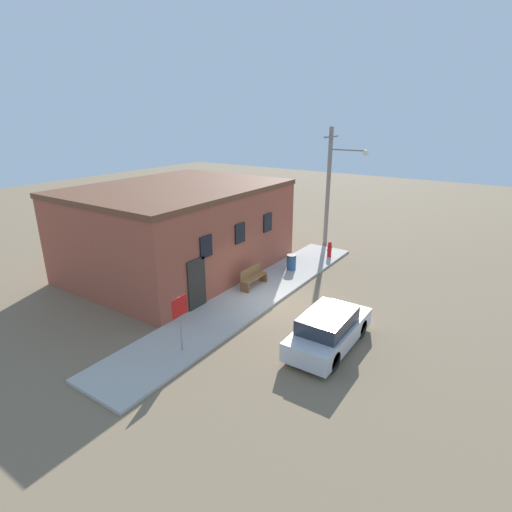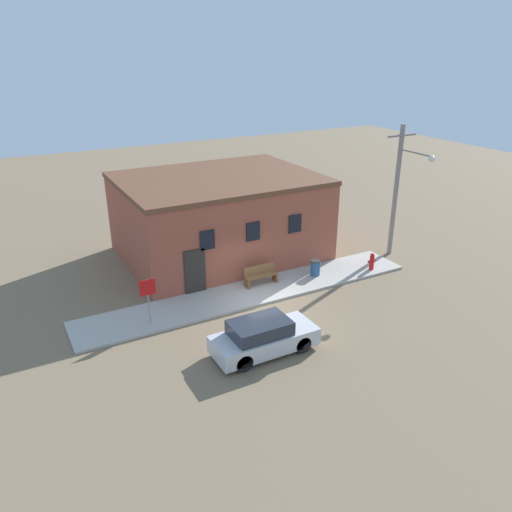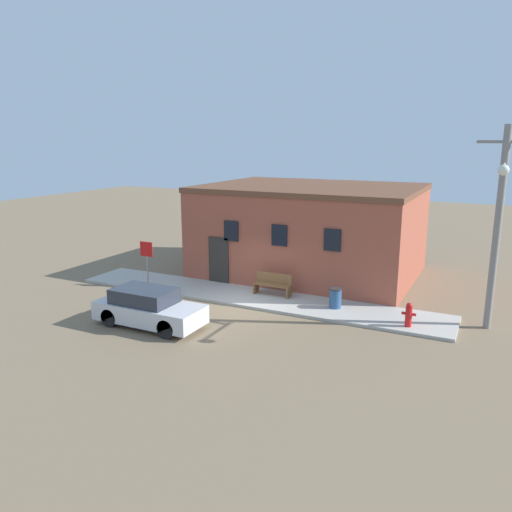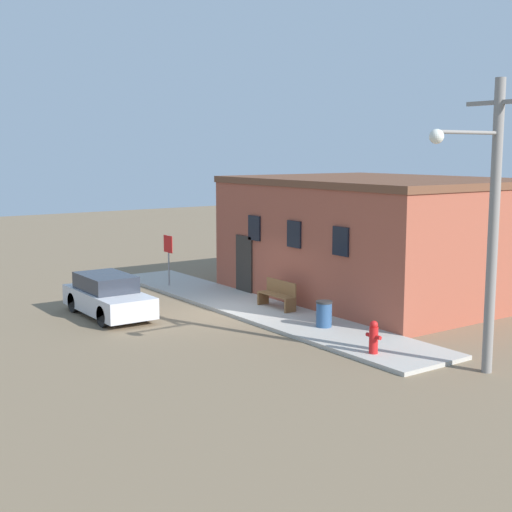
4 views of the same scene
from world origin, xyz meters
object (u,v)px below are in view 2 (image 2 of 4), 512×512
Objects in this scene: stop_sign at (148,293)px; utility_pole at (399,187)px; fire_hydrant at (372,261)px; trash_bin at (315,268)px; parked_car at (263,337)px; bench at (260,275)px.

utility_pole reaches higher than stop_sign.
trash_bin is (-2.90, 0.80, -0.04)m from fire_hydrant.
stop_sign is at bearing 128.63° from parked_car.
parked_car is (-2.61, -4.92, 0.09)m from bench.
utility_pole is at bearing -0.07° from bench.
stop_sign is 1.23× the size of bench.
utility_pole reaches higher than trash_bin.
stop_sign is at bearing 179.11° from fire_hydrant.
parked_car is (3.10, -3.88, -0.83)m from stop_sign.
trash_bin is at bearing -175.62° from utility_pole.
stop_sign is 5.03m from parked_car.
trash_bin is 0.11× the size of utility_pole.
parked_car is at bearing -156.14° from fire_hydrant.
stop_sign reaches higher than fire_hydrant.
bench is 8.82m from utility_pole.
parked_car reaches higher than fire_hydrant.
fire_hydrant is 3.00m from trash_bin.
trash_bin is at bearing 4.14° from stop_sign.
fire_hydrant is 0.44× the size of stop_sign.
trash_bin is 7.08m from parked_car.
stop_sign is (-11.46, 0.18, 0.93)m from fire_hydrant.
bench is at bearing 179.93° from utility_pole.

